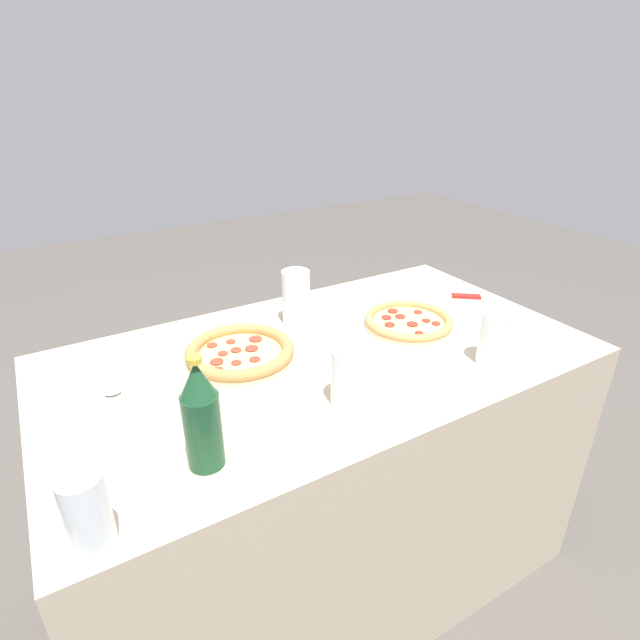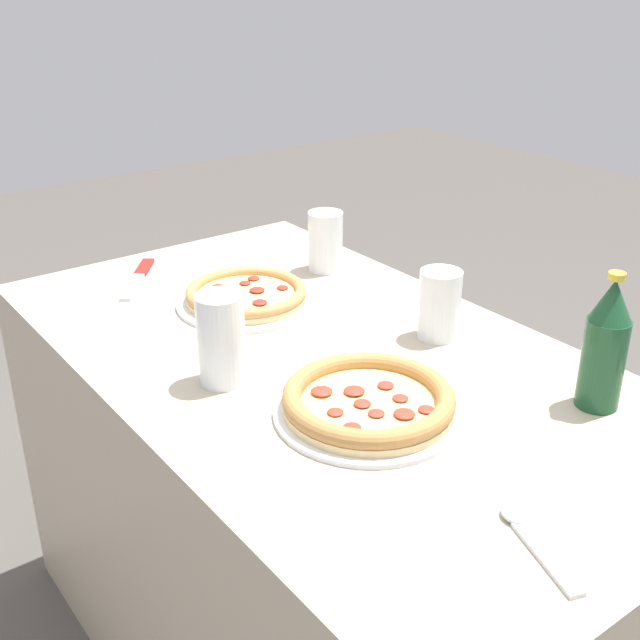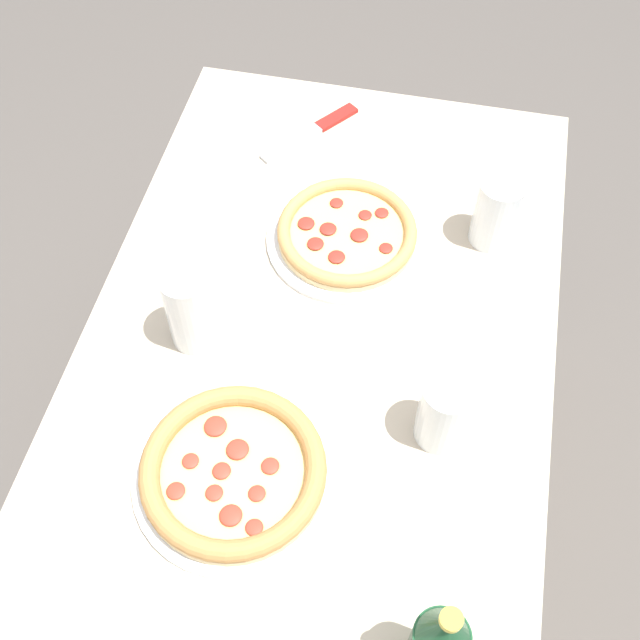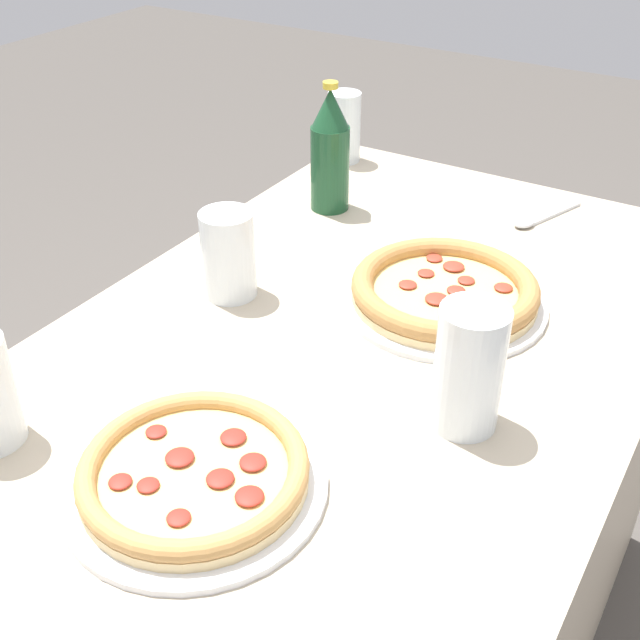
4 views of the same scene
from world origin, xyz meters
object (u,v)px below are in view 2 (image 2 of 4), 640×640
pizza_veggie (368,402)px  knife (138,277)px  spoon (530,536)px  pizza_salami (246,296)px  beer_bottle (605,345)px  glass_red_wine (325,245)px  glass_water (221,344)px  glass_mango_juice (439,308)px

pizza_veggie → knife: size_ratio=1.51×
knife → spoon: spoon is taller
pizza_salami → beer_bottle: bearing=19.3°
glass_red_wine → glass_water: (0.29, -0.42, 0.01)m
knife → spoon: bearing=0.7°
knife → spoon: (1.02, 0.01, 0.00)m
pizza_salami → glass_mango_juice: (0.32, 0.20, 0.04)m
pizza_salami → pizza_veggie: (0.45, -0.07, 0.00)m
glass_mango_juice → knife: (-0.57, -0.31, -0.05)m
glass_mango_juice → glass_water: (-0.09, -0.39, 0.01)m
pizza_veggie → beer_bottle: beer_bottle is taller
glass_water → beer_bottle: beer_bottle is taller
glass_mango_juice → spoon: glass_mango_juice is taller
pizza_salami → glass_mango_juice: glass_mango_juice is taller
glass_mango_juice → glass_red_wine: (-0.38, 0.04, 0.00)m
pizza_veggie → spoon: (0.32, -0.03, -0.02)m
glass_mango_juice → beer_bottle: 0.32m
pizza_veggie → spoon: pizza_veggie is taller
knife → glass_water: bearing=-9.5°
glass_mango_juice → spoon: size_ratio=0.80×
spoon → glass_mango_juice: bearing=147.1°
glass_mango_juice → glass_water: bearing=-102.6°
pizza_salami → glass_mango_juice: bearing=31.4°
glass_mango_juice → glass_red_wine: glass_red_wine is taller
beer_bottle → glass_red_wine: bearing=179.0°
pizza_salami → glass_water: 0.31m
glass_red_wine → pizza_salami: bearing=-76.2°
pizza_salami → glass_mango_juice: 0.38m
glass_red_wine → spoon: size_ratio=0.82×
pizza_salami → spoon: (0.77, -0.10, -0.01)m
glass_water → beer_bottle: (0.40, 0.41, 0.03)m
glass_mango_juice → glass_water: glass_water is taller
glass_mango_juice → pizza_salami: bearing=-148.6°
pizza_salami → spoon: size_ratio=1.73×
pizza_veggie → glass_red_wine: size_ratio=2.22×
glass_water → knife: size_ratio=0.80×
glass_water → spoon: (0.54, 0.09, -0.06)m
beer_bottle → spoon: bearing=-66.2°
pizza_salami → beer_bottle: beer_bottle is taller
pizza_veggie → spoon: 0.32m
pizza_salami → knife: (-0.25, -0.11, -0.01)m
glass_water → pizza_veggie: bearing=29.1°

